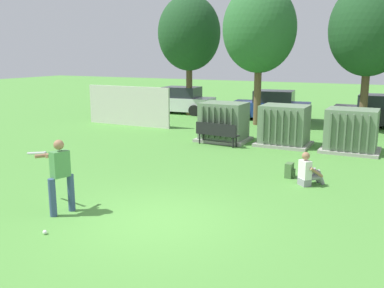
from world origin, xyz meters
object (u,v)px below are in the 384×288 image
transformer_west (224,122)px  parked_car_leftmost (180,101)px  parked_car_right_of_center (378,112)px  park_bench (217,132)px  transformer_mid_east (351,131)px  batter (59,172)px  seated_spectator (308,172)px  parked_car_left_of_center (272,106)px  sports_ball (45,232)px  backpack (290,171)px  transformer_mid_west (284,126)px

transformer_west → parked_car_leftmost: size_ratio=0.49×
parked_car_leftmost → parked_car_right_of_center: size_ratio=1.02×
park_bench → parked_car_leftmost: 9.87m
transformer_mid_east → batter: bearing=-118.1°
seated_spectator → parked_car_left_of_center: 12.38m
seated_spectator → parked_car_leftmost: size_ratio=0.22×
parked_car_leftmost → parked_car_left_of_center: 5.83m
sports_ball → backpack: size_ratio=0.20×
park_bench → backpack: (3.75, -3.21, -0.32)m
transformer_mid_east → parked_car_left_of_center: 8.25m
batter → sports_ball: batter is taller
parked_car_right_of_center → transformer_mid_east: bearing=-94.4°
transformer_mid_west → transformer_mid_east: size_ratio=1.00×
transformer_mid_west → sports_ball: size_ratio=23.33×
batter → seated_spectator: (4.65, 4.74, -0.60)m
park_bench → transformer_mid_west: bearing=27.8°
seated_spectator → parked_car_leftmost: 15.55m
park_bench → backpack: 4.95m
transformer_west → backpack: 5.78m
parked_car_right_of_center → seated_spectator: bearing=-95.2°
seated_spectator → parked_car_left_of_center: parked_car_left_of_center is taller
transformer_west → transformer_mid_east: size_ratio=1.00×
batter → parked_car_leftmost: (-5.62, 16.40, -0.22)m
park_bench → backpack: bearing=-40.6°
park_bench → parked_car_leftmost: parked_car_leftmost is taller
transformer_west → seated_spectator: 6.59m
parked_car_right_of_center → transformer_mid_west: bearing=-115.2°
seated_spectator → backpack: 0.85m
seated_spectator → parked_car_left_of_center: (-4.44, 11.55, 0.38)m
backpack → parked_car_right_of_center: (1.68, 10.96, 0.54)m
sports_ball → backpack: bearing=61.5°
transformer_mid_west → parked_car_left_of_center: 6.99m
transformer_mid_west → parked_car_leftmost: same height
transformer_mid_east → parked_car_leftmost: 12.71m
transformer_mid_west → parked_car_right_of_center: 7.17m
batter → sports_ball: (0.57, -1.09, -0.93)m
transformer_mid_east → park_bench: size_ratio=1.15×
transformer_mid_west → park_bench: 2.71m
transformer_mid_west → parked_car_left_of_center: size_ratio=0.48×
batter → sports_ball: 1.54m
parked_car_leftmost → parked_car_right_of_center: same height
transformer_mid_west → parked_car_left_of_center: bearing=110.4°
parked_car_left_of_center → parked_car_right_of_center: 5.49m
transformer_west → parked_car_leftmost: (-5.75, 6.89, -0.04)m
parked_car_left_of_center → parked_car_right_of_center: same height
seated_spectator → parked_car_right_of_center: size_ratio=0.23×
parked_car_leftmost → parked_car_left_of_center: same height
sports_ball → parked_car_leftmost: parked_car_leftmost is taller
batter → transformer_mid_east: bearing=61.9°
backpack → parked_car_left_of_center: size_ratio=0.10×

